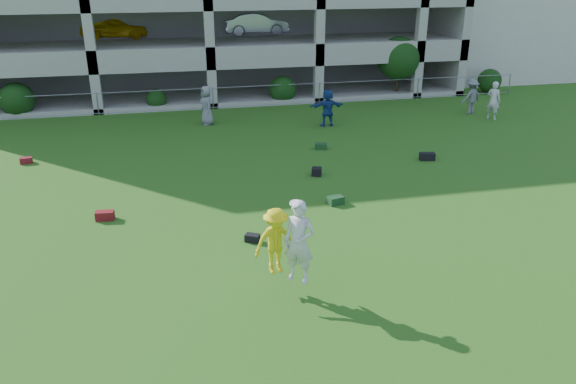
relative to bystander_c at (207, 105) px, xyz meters
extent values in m
plane|color=#235114|center=(0.60, -15.89, -0.95)|extent=(100.00, 100.00, 0.00)
imported|color=gray|center=(0.00, 0.00, 0.00)|extent=(0.81, 1.05, 1.90)
imported|color=navy|center=(5.69, -1.55, -0.05)|extent=(1.70, 0.59, 1.81)
imported|color=silver|center=(14.26, -2.14, 0.01)|extent=(0.79, 0.84, 1.92)
imported|color=slate|center=(13.76, -0.84, -0.04)|extent=(1.33, 1.00, 1.82)
cube|color=#580F14|center=(-4.10, -10.51, -0.81)|extent=(0.58, 0.35, 0.28)
cube|color=black|center=(0.12, -12.98, -0.84)|extent=(0.47, 0.42, 0.22)
cube|color=#153A1F|center=(3.24, -10.89, -0.82)|extent=(0.57, 0.46, 0.26)
cube|color=black|center=(3.34, -8.17, -0.80)|extent=(0.45, 0.45, 0.30)
cube|color=black|center=(8.18, -7.42, -0.80)|extent=(0.65, 0.41, 0.30)
cube|color=maroon|center=(-7.56, -4.29, -0.83)|extent=(0.48, 0.33, 0.24)
cube|color=#13351A|center=(4.38, -5.08, -0.83)|extent=(0.57, 0.44, 0.25)
imported|color=yellow|center=(0.27, -15.63, 0.37)|extent=(1.16, 0.79, 1.65)
imported|color=silver|center=(0.74, -15.99, 0.47)|extent=(0.88, 0.82, 2.01)
cylinder|color=white|center=(0.72, -15.69, 1.33)|extent=(0.28, 0.27, 0.09)
cube|color=#9E998C|center=(0.60, 10.11, -0.80)|extent=(30.00, 14.00, 0.30)
cube|color=#9E998C|center=(0.60, 10.11, 2.20)|extent=(30.00, 14.00, 0.30)
cube|color=#9E998C|center=(0.60, 3.26, 1.60)|extent=(30.00, 0.30, 0.90)
cube|color=#9E998C|center=(0.60, 3.26, 4.60)|extent=(30.00, 0.30, 0.90)
imported|color=#E6AD0C|center=(-4.46, 8.11, 3.01)|extent=(3.98, 1.84, 1.32)
imported|color=#B3B4BA|center=(3.87, 8.11, 3.01)|extent=(4.09, 1.65, 1.32)
cylinder|color=gray|center=(-5.40, 3.11, -0.35)|extent=(0.06, 0.06, 1.20)
cylinder|color=gray|center=(0.60, 3.11, -0.35)|extent=(0.06, 0.06, 1.20)
cylinder|color=gray|center=(6.60, 3.11, -0.35)|extent=(0.06, 0.06, 1.20)
cylinder|color=gray|center=(12.60, 3.11, -0.35)|extent=(0.06, 0.06, 1.20)
cylinder|color=gray|center=(18.60, 3.11, -0.35)|extent=(0.06, 0.06, 1.20)
cylinder|color=gray|center=(0.60, 3.11, 0.20)|extent=(36.00, 0.04, 0.04)
cylinder|color=gray|center=(0.60, 3.11, -0.87)|extent=(36.00, 0.04, 0.04)
sphere|color=#163D11|center=(-9.40, 3.71, -0.07)|extent=(1.76, 1.76, 1.76)
sphere|color=#163D11|center=(-2.40, 3.71, -0.40)|extent=(1.10, 1.10, 1.10)
sphere|color=#163D11|center=(4.60, 3.71, -0.18)|extent=(1.54, 1.54, 1.54)
cylinder|color=#382314|center=(11.60, 3.91, 0.03)|extent=(0.16, 0.16, 1.96)
sphere|color=#163D11|center=(11.60, 3.91, 1.29)|extent=(2.52, 2.52, 2.52)
sphere|color=#163D11|center=(17.60, 3.71, -0.24)|extent=(1.43, 1.43, 1.43)
camera|label=1|loc=(-2.04, -27.17, 6.41)|focal=35.00mm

